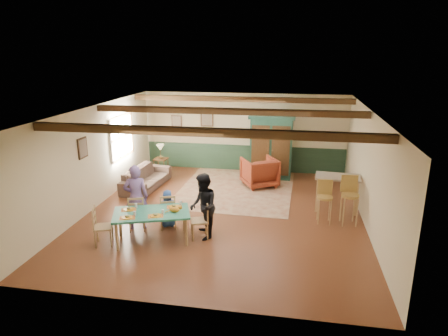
% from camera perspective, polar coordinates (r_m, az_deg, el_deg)
% --- Properties ---
extents(floor, '(8.00, 8.00, 0.00)m').
position_cam_1_polar(floor, '(10.48, -0.00, -6.47)').
color(floor, '#4F2516').
rests_on(floor, ground).
extents(wall_back, '(7.00, 0.02, 2.70)m').
position_cam_1_polar(wall_back, '(13.88, 2.87, 5.09)').
color(wall_back, beige).
rests_on(wall_back, floor).
extents(wall_left, '(0.02, 8.00, 2.70)m').
position_cam_1_polar(wall_left, '(11.16, -18.00, 1.46)').
color(wall_left, beige).
rests_on(wall_left, floor).
extents(wall_right, '(0.02, 8.00, 2.70)m').
position_cam_1_polar(wall_right, '(10.06, 20.04, -0.34)').
color(wall_right, beige).
rests_on(wall_right, floor).
extents(ceiling, '(7.00, 8.00, 0.02)m').
position_cam_1_polar(ceiling, '(9.75, -0.00, 8.30)').
color(ceiling, silver).
rests_on(ceiling, wall_back).
extents(wainscot_back, '(6.95, 0.03, 0.90)m').
position_cam_1_polar(wainscot_back, '(14.07, 2.81, 1.48)').
color(wainscot_back, '#1D3625').
rests_on(wainscot_back, floor).
extents(ceiling_beam_front, '(6.95, 0.16, 0.16)m').
position_cam_1_polar(ceiling_beam_front, '(7.54, -3.04, 5.16)').
color(ceiling_beam_front, '#311F0D').
rests_on(ceiling_beam_front, ceiling).
extents(ceiling_beam_mid, '(6.95, 0.16, 0.16)m').
position_cam_1_polar(ceiling_beam_mid, '(10.15, 0.39, 8.11)').
color(ceiling_beam_mid, '#311F0D').
rests_on(ceiling_beam_mid, ceiling).
extents(ceiling_beam_back, '(6.95, 0.16, 0.16)m').
position_cam_1_polar(ceiling_beam_back, '(12.70, 2.38, 9.79)').
color(ceiling_beam_back, '#311F0D').
rests_on(ceiling_beam_back, ceiling).
extents(window_left, '(0.06, 1.60, 1.30)m').
position_cam_1_polar(window_left, '(12.59, -14.41, 4.33)').
color(window_left, white).
rests_on(window_left, wall_left).
extents(picture_left_wall, '(0.04, 0.42, 0.52)m').
position_cam_1_polar(picture_left_wall, '(10.55, -19.53, 2.71)').
color(picture_left_wall, gray).
rests_on(picture_left_wall, wall_left).
extents(picture_back_a, '(0.45, 0.04, 0.55)m').
position_cam_1_polar(picture_back_a, '(13.99, -2.45, 7.06)').
color(picture_back_a, gray).
rests_on(picture_back_a, wall_back).
extents(picture_back_b, '(0.38, 0.04, 0.48)m').
position_cam_1_polar(picture_back_b, '(14.29, -6.78, 6.55)').
color(picture_back_b, gray).
rests_on(picture_back_b, wall_back).
extents(dining_table, '(1.84, 1.39, 0.68)m').
position_cam_1_polar(dining_table, '(9.05, -10.21, -8.25)').
color(dining_table, '#226E58').
rests_on(dining_table, floor).
extents(dining_chair_far_left, '(0.49, 0.50, 0.86)m').
position_cam_1_polar(dining_chair_far_left, '(9.64, -12.36, -6.22)').
color(dining_chair_far_left, '#A47F52').
rests_on(dining_chair_far_left, floor).
extents(dining_chair_far_right, '(0.49, 0.50, 0.86)m').
position_cam_1_polar(dining_chair_far_right, '(9.61, -8.00, -6.04)').
color(dining_chair_far_right, '#A47F52').
rests_on(dining_chair_far_right, floor).
extents(dining_chair_end_left, '(0.50, 0.49, 0.86)m').
position_cam_1_polar(dining_chair_end_left, '(9.11, -16.88, -7.94)').
color(dining_chair_end_left, '#A47F52').
rests_on(dining_chair_end_left, floor).
extents(dining_chair_end_right, '(0.50, 0.49, 0.86)m').
position_cam_1_polar(dining_chair_end_right, '(9.04, -3.55, -7.40)').
color(dining_chair_end_right, '#A47F52').
rests_on(dining_chair_end_right, floor).
extents(person_man, '(0.66, 0.54, 1.57)m').
position_cam_1_polar(person_man, '(9.58, -12.46, -4.11)').
color(person_man, '#745898').
rests_on(person_man, floor).
extents(person_woman, '(0.77, 0.87, 1.50)m').
position_cam_1_polar(person_woman, '(8.93, -3.00, -5.50)').
color(person_woman, black).
rests_on(person_woman, floor).
extents(person_child, '(0.52, 0.42, 0.91)m').
position_cam_1_polar(person_child, '(9.67, -8.02, -5.74)').
color(person_child, '#23458D').
rests_on(person_child, floor).
extents(cat, '(0.35, 0.23, 0.16)m').
position_cam_1_polar(cat, '(8.80, -7.08, -5.85)').
color(cat, orange).
rests_on(cat, dining_table).
extents(place_setting_near_left, '(0.43, 0.38, 0.11)m').
position_cam_1_polar(place_setting_near_left, '(8.72, -13.67, -6.62)').
color(place_setting_near_left, orange).
rests_on(place_setting_near_left, dining_table).
extents(place_setting_near_center, '(0.43, 0.38, 0.11)m').
position_cam_1_polar(place_setting_near_center, '(8.68, -9.76, -6.47)').
color(place_setting_near_center, orange).
rests_on(place_setting_near_center, dining_table).
extents(place_setting_far_left, '(0.43, 0.38, 0.11)m').
position_cam_1_polar(place_setting_far_left, '(9.14, -13.46, -5.51)').
color(place_setting_far_left, orange).
rests_on(place_setting_far_left, dining_table).
extents(place_setting_far_right, '(0.43, 0.38, 0.11)m').
position_cam_1_polar(place_setting_far_right, '(9.11, -7.16, -5.25)').
color(place_setting_far_right, orange).
rests_on(place_setting_far_right, dining_table).
extents(area_rug, '(3.46, 4.07, 0.01)m').
position_cam_1_polar(area_rug, '(12.23, 1.75, -3.03)').
color(area_rug, tan).
rests_on(area_rug, floor).
extents(armoire, '(1.49, 0.62, 2.08)m').
position_cam_1_polar(armoire, '(13.12, 6.74, 2.95)').
color(armoire, '#17392C').
rests_on(armoire, floor).
extents(armchair, '(1.32, 1.33, 0.91)m').
position_cam_1_polar(armchair, '(12.44, 5.09, -0.58)').
color(armchair, '#551A11').
rests_on(armchair, floor).
extents(sofa, '(0.99, 2.18, 0.62)m').
position_cam_1_polar(sofa, '(12.54, -11.05, -1.36)').
color(sofa, '#44332B').
rests_on(sofa, floor).
extents(end_table, '(0.47, 0.47, 0.54)m').
position_cam_1_polar(end_table, '(13.86, -8.97, 0.28)').
color(end_table, '#311F0D').
rests_on(end_table, floor).
extents(table_lamp, '(0.29, 0.29, 0.49)m').
position_cam_1_polar(table_lamp, '(13.73, -9.07, 2.34)').
color(table_lamp, beige).
rests_on(table_lamp, end_table).
extents(counter_table, '(1.19, 0.76, 0.95)m').
position_cam_1_polar(counter_table, '(10.92, 15.79, -3.49)').
color(counter_table, tan).
rests_on(counter_table, floor).
extents(bar_stool_left, '(0.39, 0.42, 1.06)m').
position_cam_1_polar(bar_stool_left, '(10.05, 14.18, -4.78)').
color(bar_stool_left, '#AB8842').
rests_on(bar_stool_left, floor).
extents(bar_stool_right, '(0.47, 0.51, 1.19)m').
position_cam_1_polar(bar_stool_right, '(10.11, 17.51, -4.51)').
color(bar_stool_right, '#AB8842').
rests_on(bar_stool_right, floor).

